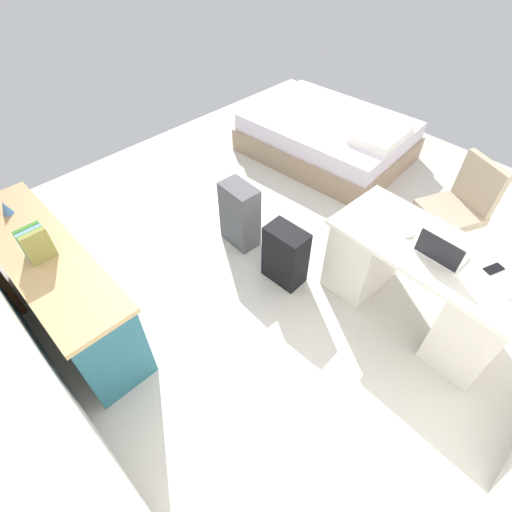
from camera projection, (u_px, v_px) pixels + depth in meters
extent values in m
plane|color=beige|center=(309.00, 251.00, 3.82)|extent=(5.73, 5.73, 0.00)
cube|color=silver|center=(433.00, 251.00, 2.79)|extent=(1.46, 0.70, 0.04)
cube|color=beige|center=(477.00, 323.00, 2.82)|extent=(0.41, 0.60, 0.72)
cube|color=beige|center=(366.00, 251.00, 3.31)|extent=(0.41, 0.60, 0.72)
cylinder|color=black|center=(433.00, 247.00, 3.83)|extent=(0.52, 0.52, 0.04)
cylinder|color=black|center=(440.00, 233.00, 3.69)|extent=(0.06, 0.06, 0.42)
cube|color=tan|center=(450.00, 212.00, 3.51)|extent=(0.61, 0.61, 0.08)
cube|color=tan|center=(480.00, 184.00, 3.37)|extent=(0.43, 0.23, 0.44)
cube|color=#235B6B|center=(61.00, 288.00, 3.02)|extent=(1.76, 0.44, 0.74)
cube|color=tan|center=(40.00, 253.00, 2.74)|extent=(1.80, 0.48, 0.04)
cube|color=#1E4E5B|center=(119.00, 315.00, 3.05)|extent=(0.67, 0.01, 0.26)
cube|color=#1E4E5B|center=(72.00, 261.00, 3.45)|extent=(0.67, 0.01, 0.26)
cube|color=gray|center=(326.00, 144.00, 4.91)|extent=(2.01, 1.56, 0.28)
cube|color=silver|center=(328.00, 126.00, 4.74)|extent=(1.95, 1.49, 0.20)
cube|color=white|center=(381.00, 133.00, 4.32)|extent=(0.54, 0.72, 0.10)
cube|color=black|center=(285.00, 255.00, 3.39)|extent=(0.37, 0.24, 0.57)
cube|color=#4C4C51|center=(240.00, 215.00, 3.69)|extent=(0.37, 0.24, 0.65)
cube|color=#B7B7BC|center=(442.00, 253.00, 2.74)|extent=(0.32, 0.23, 0.02)
cube|color=black|center=(439.00, 250.00, 2.61)|extent=(0.31, 0.02, 0.19)
ellipsoid|color=white|center=(409.00, 234.00, 2.87)|extent=(0.06, 0.10, 0.03)
cube|color=black|center=(494.00, 269.00, 2.64)|extent=(0.11, 0.15, 0.01)
cylinder|color=silver|center=(512.00, 294.00, 2.49)|extent=(0.11, 0.11, 0.01)
cube|color=olive|center=(39.00, 247.00, 2.58)|extent=(0.04, 0.17, 0.24)
cube|color=#337D35|center=(37.00, 245.00, 2.61)|extent=(0.03, 0.17, 0.22)
cube|color=#658BB6|center=(35.00, 242.00, 2.63)|extent=(0.03, 0.17, 0.21)
cube|color=#2E7024|center=(32.00, 239.00, 2.65)|extent=(0.03, 0.17, 0.21)
cone|color=#4C7FBF|center=(5.00, 208.00, 2.96)|extent=(0.08, 0.08, 0.11)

